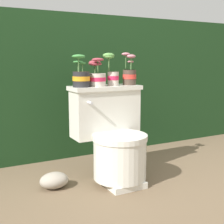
% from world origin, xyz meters
% --- Properties ---
extents(ground_plane, '(12.00, 12.00, 0.00)m').
position_xyz_m(ground_plane, '(0.00, 0.00, 0.00)').
color(ground_plane, brown).
extents(hedge_backdrop, '(3.75, 1.04, 1.24)m').
position_xyz_m(hedge_backdrop, '(0.00, 1.22, 0.62)').
color(hedge_backdrop, '#193819').
rests_on(hedge_backdrop, ground).
extents(toilet, '(0.51, 0.52, 0.66)m').
position_xyz_m(toilet, '(-0.00, 0.09, 0.32)').
color(toilet, silver).
rests_on(toilet, ground).
extents(potted_plant_left, '(0.13, 0.12, 0.22)m').
position_xyz_m(potted_plant_left, '(-0.19, 0.19, 0.74)').
color(potted_plant_left, '#262628').
rests_on(potted_plant_left, toilet).
extents(potted_plant_midleft, '(0.12, 0.13, 0.20)m').
position_xyz_m(potted_plant_midleft, '(-0.07, 0.20, 0.74)').
color(potted_plant_midleft, beige).
rests_on(potted_plant_midleft, toilet).
extents(potted_plant_middle, '(0.12, 0.09, 0.23)m').
position_xyz_m(potted_plant_middle, '(0.06, 0.21, 0.76)').
color(potted_plant_middle, beige).
rests_on(potted_plant_middle, toilet).
extents(potted_plant_midright, '(0.10, 0.12, 0.24)m').
position_xyz_m(potted_plant_midright, '(0.20, 0.20, 0.74)').
color(potted_plant_midright, '#47382D').
rests_on(potted_plant_midright, toilet).
extents(garden_stone, '(0.19, 0.15, 0.11)m').
position_xyz_m(garden_stone, '(-0.43, 0.12, 0.05)').
color(garden_stone, '#9E9384').
rests_on(garden_stone, ground).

